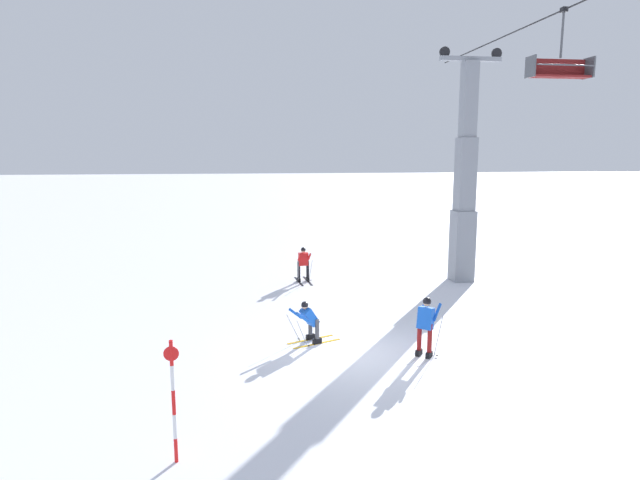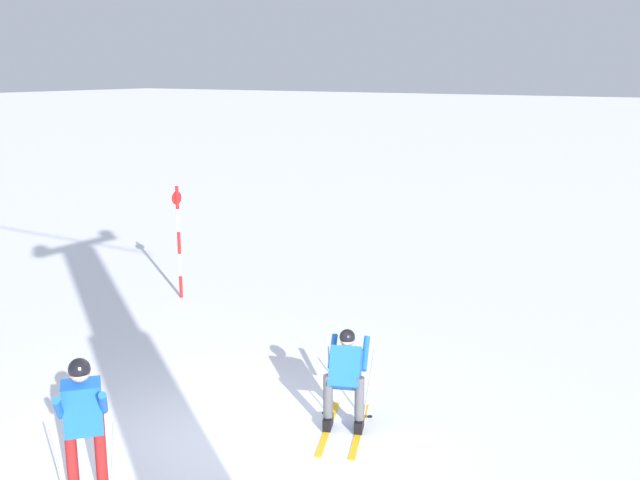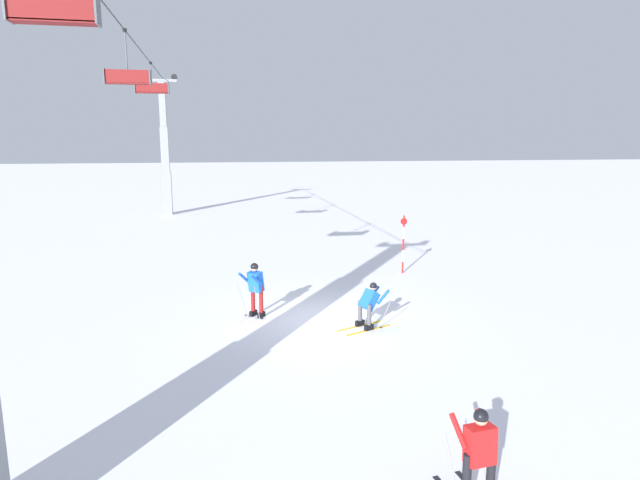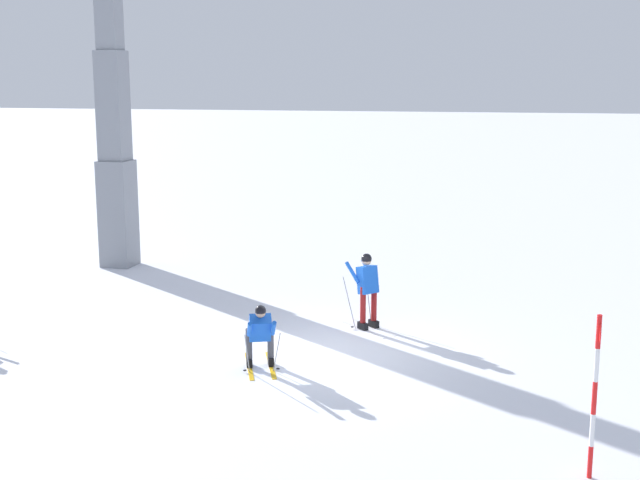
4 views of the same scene
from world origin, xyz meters
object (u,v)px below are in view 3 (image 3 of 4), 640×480
object	(u,v)px
lift_tower_far	(165,157)
chairlift_seat_second	(127,76)
skier_carving_main	(369,303)
skier_distant_downhill	(479,453)
chairlift_seat_middle	(152,88)
trail_marker_pole	(403,242)
chairlift_seat_nearest	(53,9)
skier_distant_uphill	(256,286)

from	to	relation	value
lift_tower_far	chairlift_seat_second	distance (m)	16.47
skier_carving_main	skier_distant_downhill	distance (m)	7.77
lift_tower_far	chairlift_seat_second	size ratio (longest dim) A/B	4.44
lift_tower_far	chairlift_seat_middle	xyz separation A→B (m)	(-6.51, 0.00, 4.28)
skier_carving_main	lift_tower_far	distance (m)	27.85
skier_carving_main	skier_distant_downhill	xyz separation A→B (m)	(-7.74, 0.65, 0.15)
trail_marker_pole	lift_tower_far	bearing A→B (deg)	28.19
chairlift_seat_nearest	skier_distant_downhill	size ratio (longest dim) A/B	1.17
skier_carving_main	chairlift_seat_nearest	xyz separation A→B (m)	(-0.31, 7.79, 7.60)
chairlift_seat_nearest	skier_distant_uphill	bearing A→B (deg)	-68.31
chairlift_seat_second	skier_distant_downhill	xyz separation A→B (m)	(-18.24, -7.14, -7.23)
chairlift_seat_nearest	chairlift_seat_middle	bearing A→B (deg)	0.00
trail_marker_pole	skier_carving_main	bearing A→B (deg)	151.48
trail_marker_pole	skier_distant_downhill	xyz separation A→B (m)	(-13.69, 3.88, -0.40)
lift_tower_far	skier_distant_uphill	size ratio (longest dim) A/B	5.77
chairlift_seat_nearest	trail_marker_pole	distance (m)	14.50
lift_tower_far	skier_carving_main	bearing A→B (deg)	-163.63
chairlift_seat_second	skier_distant_downhill	bearing A→B (deg)	-158.63
trail_marker_pole	skier_distant_uphill	size ratio (longest dim) A/B	1.37
chairlift_seat_nearest	skier_distant_downhill	bearing A→B (deg)	-136.16
skier_distant_uphill	skier_distant_downhill	distance (m)	9.61
chairlift_seat_middle	skier_distant_uphill	xyz separation A→B (m)	(-18.47, -4.62, -7.53)
skier_carving_main	chairlift_seat_middle	bearing A→B (deg)	21.28
skier_carving_main	chairlift_seat_second	world-z (taller)	chairlift_seat_second
chairlift_seat_second	trail_marker_pole	size ratio (longest dim) A/B	0.95
trail_marker_pole	skier_distant_downhill	distance (m)	14.24
chairlift_seat_nearest	trail_marker_pole	size ratio (longest dim) A/B	0.85
skier_carving_main	lift_tower_far	size ratio (longest dim) A/B	0.17
trail_marker_pole	skier_distant_uphill	world-z (taller)	trail_marker_pole
chairlift_seat_nearest	chairlift_seat_second	xyz separation A→B (m)	(10.80, 0.00, -0.22)
lift_tower_far	trail_marker_pole	distance (m)	23.51
skier_carving_main	lift_tower_far	world-z (taller)	lift_tower_far
skier_distant_uphill	skier_distant_downhill	size ratio (longest dim) A/B	1.00
chairlift_seat_nearest	skier_distant_uphill	distance (m)	8.86
skier_distant_uphill	skier_carving_main	bearing A→B (deg)	-115.78
skier_carving_main	trail_marker_pole	xyz separation A→B (m)	(5.95, -3.23, 0.55)
skier_carving_main	skier_distant_downhill	world-z (taller)	skier_distant_downhill
chairlift_seat_second	trail_marker_pole	xyz separation A→B (m)	(-4.55, -11.02, -6.84)
chairlift_seat_middle	skier_distant_downhill	bearing A→B (deg)	-165.57
lift_tower_far	chairlift_seat_middle	distance (m)	7.79
skier_carving_main	skier_distant_downhill	size ratio (longest dim) A/B	0.96
trail_marker_pole	skier_distant_downhill	world-z (taller)	trail_marker_pole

